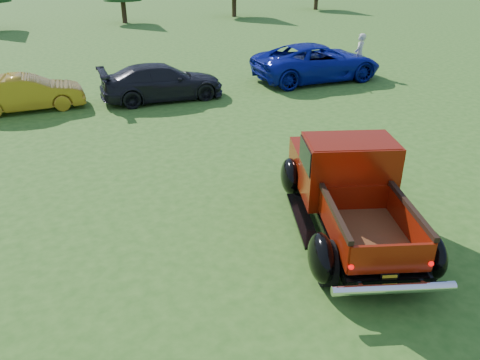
{
  "coord_description": "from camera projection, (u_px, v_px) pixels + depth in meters",
  "views": [
    {
      "loc": [
        -3.7,
        -6.51,
        4.88
      ],
      "look_at": [
        -0.12,
        0.2,
        1.14
      ],
      "focal_mm": 35.0,
      "sensor_mm": 36.0,
      "label": 1
    }
  ],
  "objects": [
    {
      "name": "show_car_yellow",
      "position": [
        27.0,
        93.0,
        15.66
      ],
      "size": [
        3.71,
        1.59,
        1.19
      ],
      "primitive_type": "imported",
      "rotation": [
        0.0,
        0.0,
        1.48
      ],
      "color": "#AE8117",
      "rests_on": "ground"
    },
    {
      "name": "spectator",
      "position": [
        359.0,
        54.0,
        20.12
      ],
      "size": [
        0.76,
        0.7,
        1.74
      ],
      "primitive_type": "imported",
      "rotation": [
        0.0,
        0.0,
        3.72
      ],
      "color": "beige",
      "rests_on": "ground"
    },
    {
      "name": "ground",
      "position": [
        250.0,
        237.0,
        8.87
      ],
      "size": [
        120.0,
        120.0,
        0.0
      ],
      "primitive_type": "plane",
      "color": "#2E5A19",
      "rests_on": "ground"
    },
    {
      "name": "show_car_grey",
      "position": [
        162.0,
        82.0,
        16.81
      ],
      "size": [
        4.57,
        2.28,
        1.27
      ],
      "primitive_type": "imported",
      "rotation": [
        0.0,
        0.0,
        1.45
      ],
      "color": "black",
      "rests_on": "ground"
    },
    {
      "name": "show_car_blue",
      "position": [
        317.0,
        62.0,
        19.3
      ],
      "size": [
        5.6,
        3.01,
        1.49
      ],
      "primitive_type": "imported",
      "rotation": [
        0.0,
        0.0,
        1.47
      ],
      "color": "navy",
      "rests_on": "ground"
    },
    {
      "name": "pickup_truck",
      "position": [
        346.0,
        184.0,
        9.02
      ],
      "size": [
        3.65,
        4.98,
        1.74
      ],
      "rotation": [
        0.0,
        0.0,
        -0.42
      ],
      "color": "black",
      "rests_on": "ground"
    }
  ]
}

